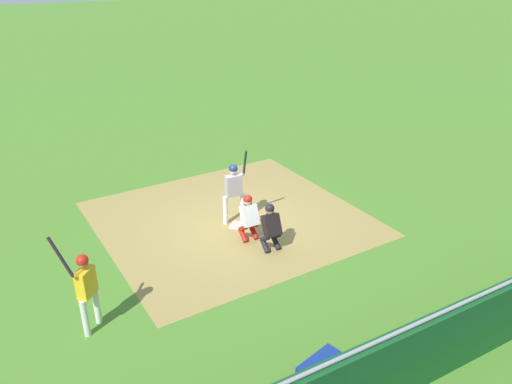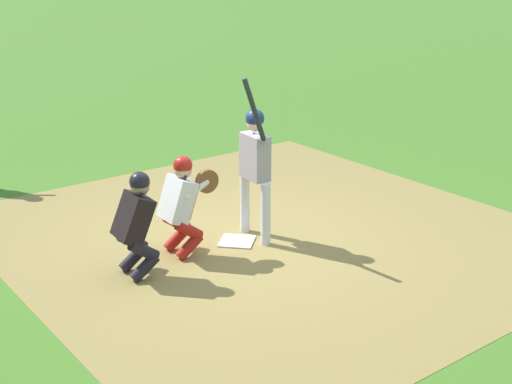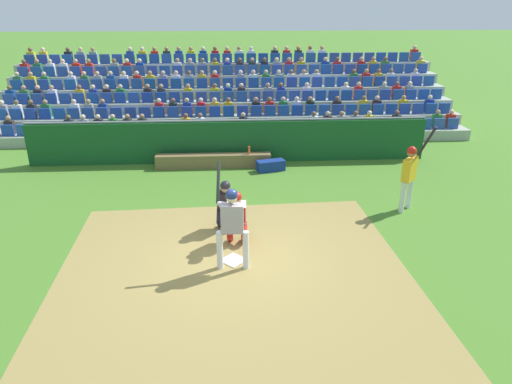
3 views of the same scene
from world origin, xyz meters
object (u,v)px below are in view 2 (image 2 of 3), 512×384
Objects in this scene: batter_at_plate at (255,160)px; catcher_crouching at (182,200)px; home_plate_marker at (237,241)px; home_plate_umpire at (136,220)px.

batter_at_plate is 1.71× the size of catcher_crouching.
home_plate_marker is 0.34× the size of home_plate_umpire.
batter_at_plate is at bearing 83.86° from catcher_crouching.
home_plate_umpire is (0.23, -0.74, -0.02)m from catcher_crouching.
catcher_crouching is at bearing -96.14° from batter_at_plate.
home_plate_umpire is (0.12, -1.77, -0.39)m from batter_at_plate.
catcher_crouching is (-0.11, -1.03, -0.37)m from batter_at_plate.
batter_at_plate reaches higher than home_plate_marker.
batter_at_plate is at bearing 85.44° from home_plate_marker.
batter_at_plate is at bearing 93.82° from home_plate_umpire.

